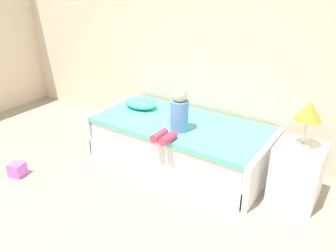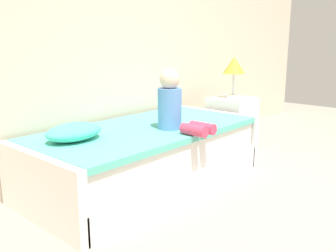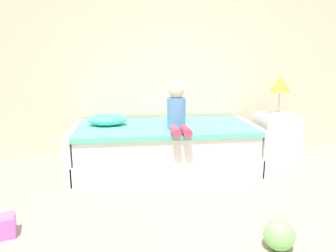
# 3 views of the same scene
# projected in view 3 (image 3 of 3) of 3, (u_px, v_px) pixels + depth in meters

# --- Properties ---
(wall_rear) EXTENTS (7.20, 0.10, 2.90)m
(wall_rear) POSITION_uv_depth(u_px,v_px,m) (185.00, 42.00, 4.00)
(wall_rear) COLOR beige
(wall_rear) RESTS_ON ground
(bed) EXTENTS (2.11, 1.00, 0.50)m
(bed) POSITION_uv_depth(u_px,v_px,m) (165.00, 147.00, 3.64)
(bed) COLOR white
(bed) RESTS_ON ground
(nightstand) EXTENTS (0.44, 0.44, 0.60)m
(nightstand) POSITION_uv_depth(u_px,v_px,m) (276.00, 139.00, 3.78)
(nightstand) COLOR white
(nightstand) RESTS_ON ground
(table_lamp) EXTENTS (0.24, 0.24, 0.45)m
(table_lamp) POSITION_uv_depth(u_px,v_px,m) (280.00, 86.00, 3.65)
(table_lamp) COLOR silver
(table_lamp) RESTS_ON nightstand
(child_figure) EXTENTS (0.20, 0.51, 0.50)m
(child_figure) POSITION_uv_depth(u_px,v_px,m) (177.00, 111.00, 3.33)
(child_figure) COLOR #598CD1
(child_figure) RESTS_ON bed
(pillow) EXTENTS (0.44, 0.30, 0.13)m
(pillow) POSITION_uv_depth(u_px,v_px,m) (107.00, 120.00, 3.58)
(pillow) COLOR #4CCCBC
(pillow) RESTS_ON bed
(toy_ball) EXTENTS (0.21, 0.21, 0.21)m
(toy_ball) POSITION_uv_depth(u_px,v_px,m) (279.00, 235.00, 2.09)
(toy_ball) COLOR #7FD872
(toy_ball) RESTS_ON ground
(toy_block) EXTENTS (0.19, 0.19, 0.15)m
(toy_block) POSITION_uv_depth(u_px,v_px,m) (4.00, 226.00, 2.25)
(toy_block) COLOR #CC66D8
(toy_block) RESTS_ON ground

